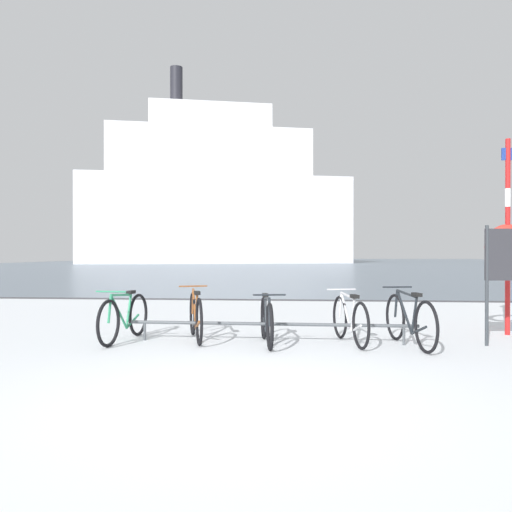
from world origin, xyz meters
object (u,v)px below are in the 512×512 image
bicycle_4 (409,320)px  info_sign (504,265)px  bicycle_2 (267,321)px  bicycle_3 (350,319)px  bicycle_1 (196,316)px  ferry_ship (214,198)px  bicycle_0 (124,317)px  rescue_post (508,242)px

bicycle_4 → info_sign: size_ratio=1.01×
bicycle_2 → bicycle_4: (2.06, 0.03, 0.03)m
bicycle_2 → bicycle_3: 1.23m
bicycle_3 → bicycle_2: bearing=-171.4°
bicycle_1 → ferry_ship: bearing=99.4°
bicycle_0 → bicycle_1: size_ratio=1.05×
info_sign → ferry_ship: bearing=103.5°
bicycle_3 → rescue_post: rescue_post is taller
rescue_post → ferry_ship: 61.95m
bicycle_1 → bicycle_3: bearing=-2.6°
ferry_ship → bicycle_2: bearing=-79.6°
bicycle_0 → info_sign: 5.66m
info_sign → bicycle_1: bearing=178.7°
rescue_post → bicycle_1: bearing=-169.3°
info_sign → rescue_post: (0.45, 1.04, 0.36)m
rescue_post → info_sign: bearing=-113.4°
bicycle_0 → bicycle_3: (3.40, 0.09, -0.00)m
bicycle_0 → bicycle_3: size_ratio=1.07×
bicycle_0 → info_sign: info_sign is taller
bicycle_0 → bicycle_3: bicycle_0 is taller
bicycle_2 → ferry_ship: bearing=100.4°
bicycle_4 → bicycle_2: bearing=-179.1°
bicycle_2 → info_sign: size_ratio=0.92×
bicycle_4 → ferry_ship: (-13.21, 60.86, 8.37)m
rescue_post → bicycle_0: bearing=-169.4°
bicycle_4 → bicycle_3: bearing=169.8°
bicycle_2 → rescue_post: size_ratio=0.50×
bicycle_4 → info_sign: (1.37, 0.16, 0.79)m
bicycle_2 → bicycle_4: bearing=0.9°
info_sign → ferry_ship: size_ratio=0.05×
bicycle_3 → rescue_post: bearing=21.5°
bicycle_0 → bicycle_2: bicycle_0 is taller
rescue_post → bicycle_4: bearing=-146.6°
bicycle_0 → bicycle_1: 1.08m
bicycle_1 → info_sign: bearing=-1.3°
bicycle_4 → ferry_ship: 62.84m
bicycle_1 → bicycle_2: size_ratio=1.02×
bicycle_0 → bicycle_1: (1.06, 0.20, 0.01)m
bicycle_3 → ferry_ship: size_ratio=0.04×
bicycle_1 → bicycle_3: size_ratio=1.02×
bicycle_4 → bicycle_0: bearing=179.2°
ferry_ship → info_sign: bearing=-76.5°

